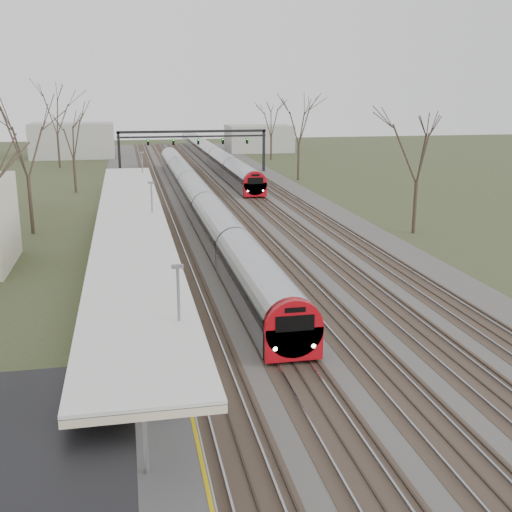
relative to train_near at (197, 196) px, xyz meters
The scene contains 9 objects.
track_bed 3.18m from the train_near, 13.47° to the right, with size 24.00×160.00×0.22m.
platform 19.33m from the train_near, 109.83° to the right, with size 3.50×69.00×1.00m, color #9E9B93.
canopy 23.73m from the train_near, 106.11° to the right, with size 4.10×50.00×3.11m.
signal_gantry 29.66m from the train_near, 84.56° to the left, with size 21.00×0.59×6.08m.
tree_west_far 17.66m from the train_near, 152.15° to the right, with size 5.50×5.50×11.33m.
tree_east_far 22.20m from the train_near, 39.63° to the right, with size 5.00×5.00×10.30m.
train_near is the anchor object (origin of this frame).
train_far 43.66m from the train_near, 80.77° to the left, with size 2.62×75.21×3.05m.
passenger 42.84m from the train_near, 97.37° to the right, with size 0.62×0.40×1.69m, color navy.
Camera 1 is at (-9.21, -6.47, 11.67)m, focal length 45.00 mm.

